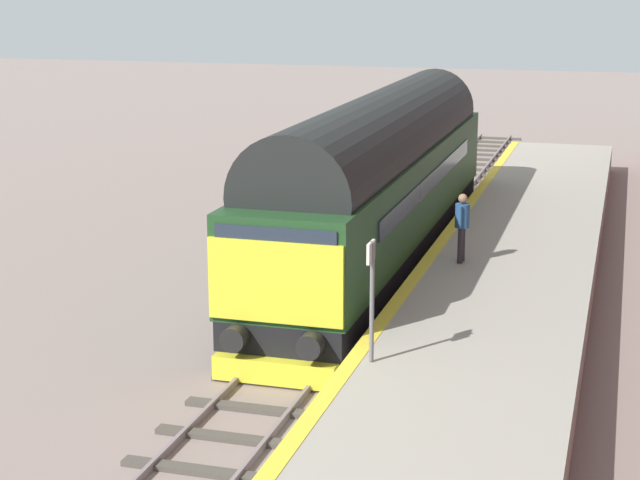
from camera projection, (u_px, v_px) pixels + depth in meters
ground_plane at (330, 324)px, 23.69m from camera, size 140.00×140.00×0.00m
track_main at (330, 322)px, 23.68m from camera, size 2.50×60.00×0.15m
station_platform at (492, 317)px, 22.59m from camera, size 4.00×44.00×1.01m
diesel_locomotive at (380, 178)px, 27.56m from camera, size 2.74×17.52×4.68m
platform_number_sign at (372, 284)px, 18.18m from camera, size 0.10×0.44×2.15m
waiting_passenger at (462, 221)px, 24.78m from camera, size 0.37×0.51×1.64m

